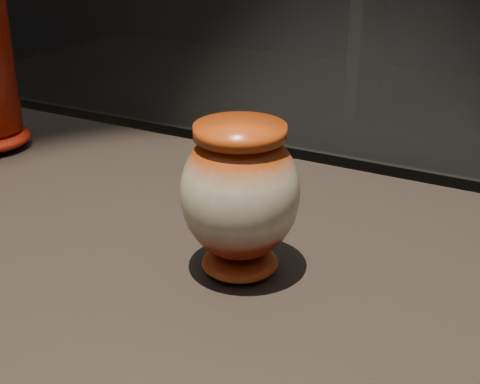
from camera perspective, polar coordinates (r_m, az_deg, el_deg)
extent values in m
cube|color=black|center=(0.86, -11.02, -6.31)|extent=(2.00, 0.80, 0.05)
ellipsoid|color=maroon|center=(0.78, 0.00, -5.98)|extent=(0.11, 0.11, 0.02)
ellipsoid|color=beige|center=(0.74, 0.00, -0.07)|extent=(0.16, 0.16, 0.16)
cylinder|color=#BF4312|center=(0.72, 0.00, 5.19)|extent=(0.12, 0.12, 0.01)
cube|color=black|center=(4.48, 10.74, 12.14)|extent=(0.08, 0.50, 0.85)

